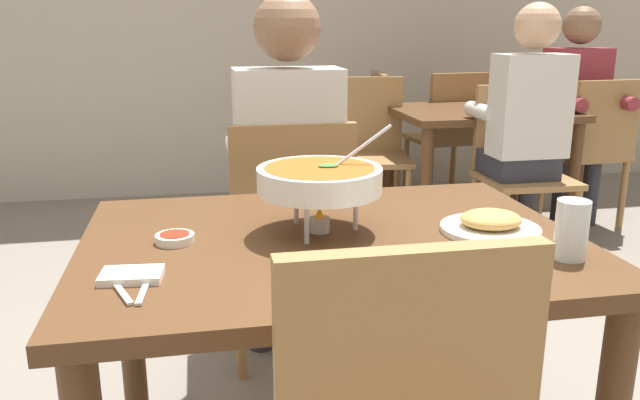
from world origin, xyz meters
TOP-DOWN VIEW (x-y plane):
  - dining_table_main at (0.00, 0.00)m, footprint 1.17×0.86m
  - chair_diner_main at (-0.00, 0.72)m, footprint 0.44×0.44m
  - diner_main at (0.00, 0.75)m, footprint 0.40×0.45m
  - curry_bowl at (-0.02, 0.04)m, footprint 0.33×0.30m
  - rice_plate at (0.11, -0.27)m, footprint 0.24×0.24m
  - appetizer_plate at (0.38, -0.04)m, footprint 0.24×0.24m
  - sauce_dish at (-0.37, 0.03)m, footprint 0.09×0.09m
  - napkin_folded at (-0.44, -0.18)m, footprint 0.13×0.09m
  - fork_utensil at (-0.46, -0.23)m, footprint 0.07×0.16m
  - spoon_utensil at (-0.41, -0.23)m, footprint 0.03×0.17m
  - drink_glass at (0.47, -0.24)m, footprint 0.07×0.07m
  - dining_table_far at (1.34, 2.12)m, footprint 1.00×0.80m
  - chair_bg_left at (1.35, 1.63)m, footprint 0.46×0.46m
  - chair_bg_middle at (2.01, 1.99)m, footprint 0.47×0.47m
  - chair_bg_right at (0.71, 2.26)m, footprint 0.49×0.49m
  - chair_bg_corner at (1.39, 2.65)m, footprint 0.48×0.48m
  - chair_bg_window at (0.77, 2.67)m, footprint 0.48×0.48m
  - patron_bg_left at (1.31, 1.52)m, footprint 0.40×0.45m
  - patron_bg_middle at (1.96, 2.10)m, footprint 0.40×0.45m

SIDE VIEW (x-z plane):
  - chair_diner_main at x=0.00m, z-range 0.06..0.96m
  - chair_bg_left at x=1.35m, z-range 0.06..0.96m
  - chair_bg_middle at x=2.01m, z-range 0.06..0.96m
  - chair_bg_right at x=0.71m, z-range 0.06..0.96m
  - chair_bg_corner at x=1.39m, z-range 0.06..0.96m
  - chair_bg_window at x=0.77m, z-range 0.06..0.96m
  - dining_table_far at x=1.34m, z-range 0.23..0.96m
  - dining_table_main at x=0.00m, z-range 0.25..0.97m
  - fork_utensil at x=-0.46m, z-range 0.72..0.73m
  - spoon_utensil at x=-0.41m, z-range 0.72..0.73m
  - napkin_folded at x=-0.44m, z-range 0.72..0.74m
  - sauce_dish at x=-0.37m, z-range 0.72..0.75m
  - rice_plate at x=0.11m, z-range 0.72..0.77m
  - appetizer_plate at x=0.38m, z-range 0.72..0.77m
  - diner_main at x=0.00m, z-range 0.09..1.40m
  - patron_bg_left at x=1.31m, z-range 0.09..1.40m
  - patron_bg_middle at x=1.96m, z-range 0.09..1.40m
  - drink_glass at x=0.47m, z-range 0.72..0.85m
  - curry_bowl at x=-0.02m, z-range 0.72..0.98m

